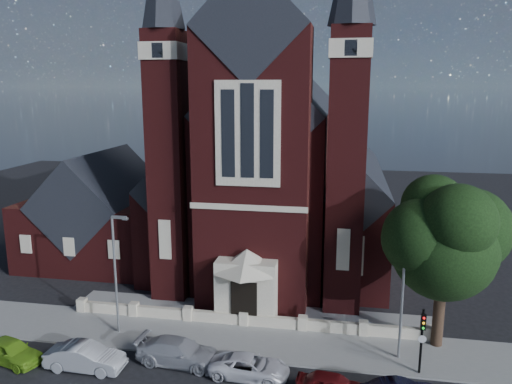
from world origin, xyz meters
The scene contains 14 objects.
ground centered at (0.00, 15.00, 0.00)m, with size 120.00×120.00×0.00m, color black.
pavement_strip centered at (0.00, 4.50, 0.00)m, with size 60.00×5.00×0.12m, color gray.
forecourt_paving centered at (0.00, 8.50, 0.00)m, with size 26.00×3.00×0.14m, color gray.
forecourt_wall centered at (0.00, 6.50, 0.00)m, with size 24.00×0.40×0.90m, color #BDB096.
church centered at (0.00, 22.94, 8.19)m, with size 20.01×34.90×29.20m.
parish_hall centered at (-16.00, 18.00, 4.01)m, with size 12.00×12.20×10.24m.
street_tree centered at (12.60, 5.71, 6.96)m, with size 6.40×6.60×10.70m.
street_lamp_left centered at (-7.91, 4.00, 4.60)m, with size 1.16×0.22×8.09m.
street_lamp_right centered at (10.09, 4.00, 4.60)m, with size 1.16×0.22×8.09m.
traffic_signal centered at (11.00, 2.43, 2.58)m, with size 0.28×0.42×4.00m.
car_lime_van centered at (-12.74, -0.45, 0.72)m, with size 1.70×4.23×1.44m, color #76B323.
car_silver_a centered at (-7.96, -0.37, 0.76)m, with size 1.60×4.60×1.52m, color #9DA0A4.
car_silver_b centered at (-2.83, 1.17, 0.75)m, with size 2.09×5.15×1.50m, color #A4A5AB.
car_white_suv centered at (1.54, 0.55, 0.63)m, with size 2.09×4.54×1.26m, color white.
Camera 1 is at (6.40, -24.40, 16.07)m, focal length 35.00 mm.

